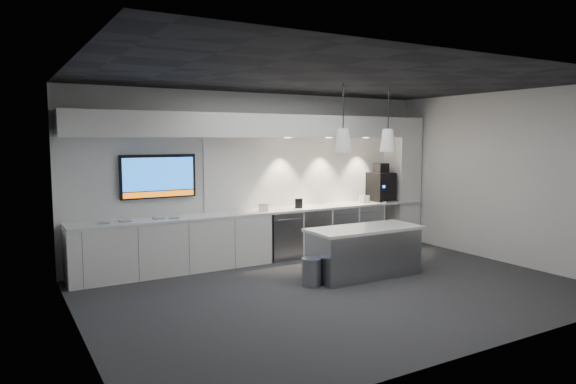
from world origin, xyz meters
TOP-DOWN VIEW (x-y plane):
  - floor at (0.00, 0.00)m, footprint 7.00×7.00m
  - ceiling at (0.00, 0.00)m, footprint 7.00×7.00m
  - wall_back at (0.00, 2.50)m, footprint 7.00×0.00m
  - wall_front at (0.00, -2.50)m, footprint 7.00×0.00m
  - wall_left at (-3.50, 0.00)m, footprint 0.00×7.00m
  - wall_right at (3.50, 0.00)m, footprint 0.00×7.00m
  - back_counter at (0.00, 2.17)m, footprint 6.80×0.65m
  - left_base_cabinets at (-1.75, 2.17)m, footprint 3.30×0.63m
  - fridge_unit_a at (0.25, 2.17)m, footprint 0.60×0.61m
  - fridge_unit_b at (0.88, 2.17)m, footprint 0.60×0.61m
  - fridge_unit_c at (1.51, 2.17)m, footprint 0.60×0.61m
  - fridge_unit_d at (2.14, 2.17)m, footprint 0.60×0.61m
  - backsplash at (1.20, 2.48)m, footprint 4.60×0.03m
  - soffit at (0.00, 2.20)m, footprint 6.90×0.60m
  - column at (3.20, 2.20)m, footprint 0.55×0.55m
  - wall_tv at (-1.90, 2.45)m, footprint 1.25×0.07m
  - island at (0.78, 0.41)m, footprint 1.86×0.82m
  - bin at (-0.24, 0.37)m, footprint 0.30×0.30m
  - coffee_machine at (2.63, 2.20)m, footprint 0.44×0.61m
  - sign_black at (0.59, 2.10)m, footprint 0.14×0.06m
  - sign_white at (-0.16, 2.05)m, footprint 0.18×0.04m
  - cup_cluster at (2.15, 2.14)m, footprint 0.17×0.17m
  - tray_a at (-2.84, 2.14)m, footprint 0.18×0.18m
  - tray_b at (-2.52, 2.13)m, footprint 0.17×0.17m
  - tray_c at (-2.00, 2.17)m, footprint 0.17×0.17m
  - tray_d at (-1.76, 2.10)m, footprint 0.20×0.20m
  - pendant_left at (0.34, 0.41)m, footprint 0.25×0.25m
  - pendant_right at (1.22, 0.41)m, footprint 0.25×0.25m

SIDE VIEW (x-z plane):
  - floor at x=0.00m, z-range 0.00..0.00m
  - bin at x=-0.24m, z-range 0.00..0.41m
  - island at x=0.78m, z-range 0.00..0.79m
  - fridge_unit_a at x=0.25m, z-range 0.00..0.85m
  - fridge_unit_b at x=0.88m, z-range 0.00..0.85m
  - fridge_unit_c at x=1.51m, z-range 0.00..0.85m
  - fridge_unit_d at x=2.14m, z-range 0.00..0.85m
  - left_base_cabinets at x=-1.75m, z-range 0.00..0.86m
  - back_counter at x=0.00m, z-range 0.86..0.90m
  - tray_a at x=-2.84m, z-range 0.90..0.92m
  - tray_b at x=-2.52m, z-range 0.90..0.92m
  - tray_c at x=-2.00m, z-range 0.90..0.92m
  - tray_d at x=-1.76m, z-range 0.90..0.92m
  - sign_white at x=-0.16m, z-range 0.90..1.04m
  - cup_cluster at x=2.15m, z-range 0.90..1.05m
  - sign_black at x=0.59m, z-range 0.90..1.08m
  - coffee_machine at x=2.63m, z-range 0.83..1.61m
  - column at x=3.20m, z-range 0.00..2.60m
  - wall_back at x=0.00m, z-range -2.00..5.00m
  - wall_front at x=0.00m, z-range -2.00..5.00m
  - wall_left at x=-3.50m, z-range -2.00..5.00m
  - wall_right at x=3.50m, z-range -2.00..5.00m
  - backsplash at x=1.20m, z-range 0.90..2.20m
  - wall_tv at x=-1.90m, z-range 1.20..1.92m
  - pendant_left at x=0.34m, z-range 1.62..2.68m
  - pendant_right at x=1.22m, z-range 1.62..2.68m
  - soffit at x=0.00m, z-range 2.20..2.60m
  - ceiling at x=0.00m, z-range 3.00..3.00m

